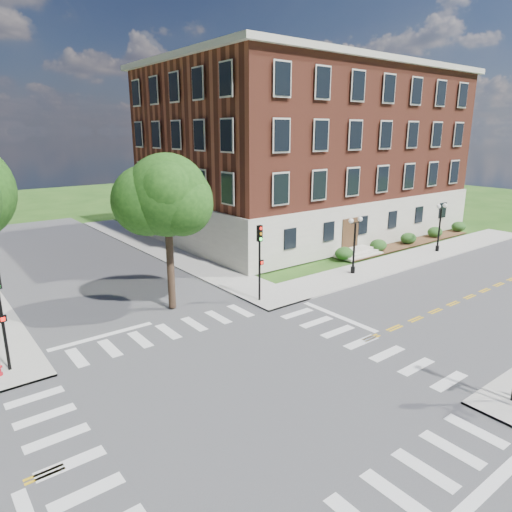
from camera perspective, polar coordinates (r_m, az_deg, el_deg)
ground at (r=19.81m, az=-0.95°, el=-16.34°), size 160.00×160.00×0.00m
road_ew at (r=19.81m, az=-0.95°, el=-16.33°), size 90.00×12.00×0.01m
road_ns at (r=19.81m, az=-0.95°, el=-16.32°), size 12.00×90.00×0.01m
sidewalk_ne at (r=39.88m, az=3.47°, el=0.24°), size 34.00×34.00×0.12m
crosswalk_east at (r=24.28m, az=13.01°, el=-10.47°), size 2.20×10.20×0.02m
stop_bar_east at (r=27.16m, az=10.27°, el=-7.47°), size 0.40×5.50×0.00m
main_building at (r=49.27m, az=6.18°, el=12.81°), size 30.60×22.40×16.50m
shrub_row at (r=45.55m, az=18.44°, el=1.30°), size 18.00×2.00×1.30m
tree_d at (r=26.56m, az=-11.08°, el=7.41°), size 4.74×4.74×9.17m
traffic_signal_ne at (r=28.00m, az=0.47°, el=0.37°), size 0.34×0.38×4.80m
traffic_signal_nw at (r=22.54m, az=-29.36°, el=-5.40°), size 0.36×0.41×4.80m
twin_lamp_west at (r=34.46m, az=12.20°, el=1.73°), size 1.36×0.36×4.23m
twin_lamp_east at (r=43.20m, az=21.99°, el=3.67°), size 1.36×0.36×4.23m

